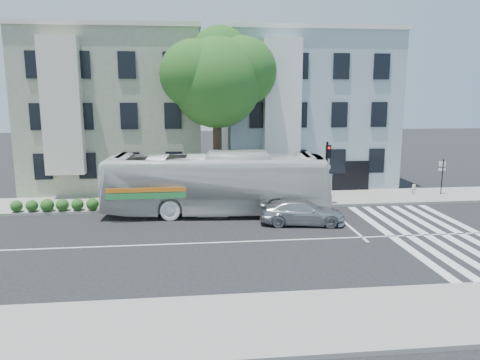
{
  "coord_description": "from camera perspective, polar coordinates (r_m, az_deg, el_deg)",
  "views": [
    {
      "loc": [
        -1.89,
        -21.04,
        7.11
      ],
      "look_at": [
        0.82,
        2.98,
        2.4
      ],
      "focal_mm": 35.0,
      "sensor_mm": 36.0,
      "label": 1
    }
  ],
  "objects": [
    {
      "name": "building_right",
      "position": [
        37.15,
        7.49,
        8.45
      ],
      "size": [
        12.0,
        10.0,
        11.0
      ],
      "primitive_type": "cube",
      "color": "#98ABB4",
      "rests_on": "ground"
    },
    {
      "name": "sidewalk_near",
      "position": [
        14.93,
        1.67,
        -17.09
      ],
      "size": [
        80.0,
        4.0,
        0.15
      ],
      "primitive_type": "cube",
      "color": "gray",
      "rests_on": "ground"
    },
    {
      "name": "far_sign_pole",
      "position": [
        34.03,
        23.42,
        0.91
      ],
      "size": [
        0.41,
        0.23,
        2.38
      ],
      "rotation": [
        0.0,
        0.0,
        -0.37
      ],
      "color": "black",
      "rests_on": "sidewalk_far"
    },
    {
      "name": "fire_hydrant",
      "position": [
        33.44,
        20.42,
        -1.05
      ],
      "size": [
        0.39,
        0.23,
        0.71
      ],
      "rotation": [
        0.0,
        0.0,
        0.02
      ],
      "color": "beige",
      "rests_on": "sidewalk_far"
    },
    {
      "name": "bus",
      "position": [
        26.81,
        -2.97,
        -0.42
      ],
      "size": [
        4.04,
        13.08,
        3.59
      ],
      "primitive_type": "imported",
      "rotation": [
        0.0,
        0.0,
        1.49
      ],
      "color": "silver",
      "rests_on": "ground"
    },
    {
      "name": "traffic_signal",
      "position": [
        28.82,
        10.58,
        1.79
      ],
      "size": [
        0.42,
        0.52,
        3.99
      ],
      "rotation": [
        0.0,
        0.0,
        0.19
      ],
      "color": "black",
      "rests_on": "ground"
    },
    {
      "name": "sidewalk_far",
      "position": [
        29.94,
        -2.65,
        -2.58
      ],
      "size": [
        80.0,
        4.0,
        0.15
      ],
      "primitive_type": "cube",
      "color": "gray",
      "rests_on": "ground"
    },
    {
      "name": "hedge",
      "position": [
        28.68,
        -17.54,
        -2.82
      ],
      "size": [
        8.39,
        3.22,
        0.7
      ],
      "primitive_type": null,
      "rotation": [
        0.0,
        0.0,
        -0.29
      ],
      "color": "#215D1E",
      "rests_on": "sidewalk_far"
    },
    {
      "name": "ground",
      "position": [
        22.29,
        -1.25,
        -7.58
      ],
      "size": [
        120.0,
        120.0,
        0.0
      ],
      "primitive_type": "plane",
      "color": "black",
      "rests_on": "ground"
    },
    {
      "name": "street_tree",
      "position": [
        29.84,
        -2.76,
        12.4
      ],
      "size": [
        7.3,
        5.9,
        11.1
      ],
      "color": "#2D2116",
      "rests_on": "ground"
    },
    {
      "name": "sedan",
      "position": [
        25.23,
        7.58,
        -3.89
      ],
      "size": [
        2.49,
        4.74,
        1.31
      ],
      "primitive_type": "imported",
      "rotation": [
        0.0,
        0.0,
        1.42
      ],
      "color": "#B6B8BE",
      "rests_on": "ground"
    },
    {
      "name": "building_left",
      "position": [
        36.43,
        -14.65,
        8.14
      ],
      "size": [
        12.0,
        10.0,
        11.0
      ],
      "primitive_type": "cube",
      "color": "gray",
      "rests_on": "ground"
    }
  ]
}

